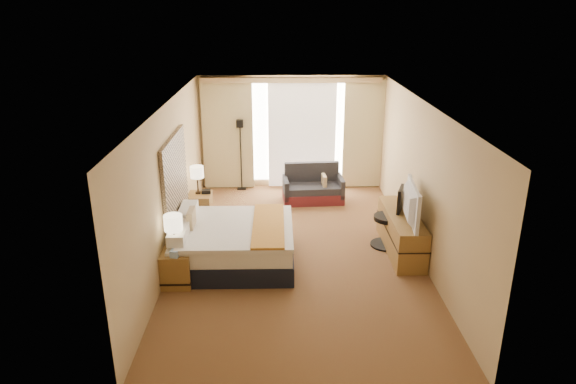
{
  "coord_description": "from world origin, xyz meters",
  "views": [
    {
      "loc": [
        -0.31,
        -8.1,
        4.09
      ],
      "look_at": [
        -0.13,
        0.4,
        0.97
      ],
      "focal_mm": 32.0,
      "sensor_mm": 36.0,
      "label": 1
    }
  ],
  "objects_px": {
    "bed": "(233,243)",
    "lamp_right": "(197,173)",
    "desk_chair": "(391,220)",
    "loveseat": "(313,189)",
    "nightstand_right": "(200,207)",
    "television": "(406,203)",
    "lamp_left": "(173,223)",
    "media_dresser": "(401,232)",
    "floor_lamp": "(240,141)",
    "nightstand_left": "(178,267)"
  },
  "relations": [
    {
      "from": "nightstand_left",
      "to": "media_dresser",
      "type": "relative_size",
      "value": 0.31
    },
    {
      "from": "nightstand_right",
      "to": "bed",
      "type": "bearing_deg",
      "value": -65.93
    },
    {
      "from": "media_dresser",
      "to": "lamp_right",
      "type": "relative_size",
      "value": 3.2
    },
    {
      "from": "media_dresser",
      "to": "loveseat",
      "type": "xyz_separation_m",
      "value": [
        -1.37,
        2.49,
        -0.08
      ]
    },
    {
      "from": "bed",
      "to": "television",
      "type": "relative_size",
      "value": 1.73
    },
    {
      "from": "loveseat",
      "to": "nightstand_right",
      "type": "bearing_deg",
      "value": -159.86
    },
    {
      "from": "lamp_left",
      "to": "television",
      "type": "distance_m",
      "value": 3.73
    },
    {
      "from": "lamp_left",
      "to": "television",
      "type": "bearing_deg",
      "value": 10.84
    },
    {
      "from": "nightstand_right",
      "to": "desk_chair",
      "type": "bearing_deg",
      "value": -19.54
    },
    {
      "from": "nightstand_right",
      "to": "loveseat",
      "type": "relative_size",
      "value": 0.41
    },
    {
      "from": "media_dresser",
      "to": "desk_chair",
      "type": "distance_m",
      "value": 0.29
    },
    {
      "from": "nightstand_right",
      "to": "loveseat",
      "type": "xyz_separation_m",
      "value": [
        2.33,
        1.04,
        -0.01
      ]
    },
    {
      "from": "nightstand_right",
      "to": "media_dresser",
      "type": "height_order",
      "value": "media_dresser"
    },
    {
      "from": "loveseat",
      "to": "television",
      "type": "xyz_separation_m",
      "value": [
        1.32,
        -2.82,
        0.76
      ]
    },
    {
      "from": "loveseat",
      "to": "lamp_right",
      "type": "xyz_separation_m",
      "value": [
        -2.36,
        -0.99,
        0.72
      ]
    },
    {
      "from": "loveseat",
      "to": "lamp_right",
      "type": "relative_size",
      "value": 2.39
    },
    {
      "from": "lamp_left",
      "to": "lamp_right",
      "type": "height_order",
      "value": "lamp_left"
    },
    {
      "from": "desk_chair",
      "to": "lamp_right",
      "type": "distance_m",
      "value": 3.84
    },
    {
      "from": "nightstand_left",
      "to": "bed",
      "type": "distance_m",
      "value": 1.06
    },
    {
      "from": "lamp_right",
      "to": "nightstand_right",
      "type": "bearing_deg",
      "value": -59.32
    },
    {
      "from": "bed",
      "to": "lamp_left",
      "type": "height_order",
      "value": "lamp_left"
    },
    {
      "from": "loveseat",
      "to": "television",
      "type": "bearing_deg",
      "value": -68.76
    },
    {
      "from": "media_dresser",
      "to": "bed",
      "type": "relative_size",
      "value": 0.92
    },
    {
      "from": "media_dresser",
      "to": "floor_lamp",
      "type": "bearing_deg",
      "value": 132.2
    },
    {
      "from": "floor_lamp",
      "to": "lamp_right",
      "type": "bearing_deg",
      "value": -112.29
    },
    {
      "from": "bed",
      "to": "floor_lamp",
      "type": "height_order",
      "value": "floor_lamp"
    },
    {
      "from": "lamp_right",
      "to": "nightstand_left",
      "type": "bearing_deg",
      "value": -89.33
    },
    {
      "from": "loveseat",
      "to": "television",
      "type": "relative_size",
      "value": 1.19
    },
    {
      "from": "television",
      "to": "nightstand_left",
      "type": "bearing_deg",
      "value": 106.91
    },
    {
      "from": "bed",
      "to": "media_dresser",
      "type": "bearing_deg",
      "value": 7.15
    },
    {
      "from": "nightstand_left",
      "to": "lamp_left",
      "type": "distance_m",
      "value": 0.73
    },
    {
      "from": "nightstand_left",
      "to": "bed",
      "type": "height_order",
      "value": "bed"
    },
    {
      "from": "floor_lamp",
      "to": "lamp_right",
      "type": "distance_m",
      "value": 1.95
    },
    {
      "from": "media_dresser",
      "to": "loveseat",
      "type": "height_order",
      "value": "loveseat"
    },
    {
      "from": "bed",
      "to": "desk_chair",
      "type": "bearing_deg",
      "value": 11.42
    },
    {
      "from": "nightstand_left",
      "to": "bed",
      "type": "xyz_separation_m",
      "value": [
        0.81,
        0.69,
        0.07
      ]
    },
    {
      "from": "media_dresser",
      "to": "lamp_left",
      "type": "height_order",
      "value": "lamp_left"
    },
    {
      "from": "media_dresser",
      "to": "lamp_left",
      "type": "relative_size",
      "value": 3.06
    },
    {
      "from": "bed",
      "to": "lamp_left",
      "type": "relative_size",
      "value": 3.32
    },
    {
      "from": "lamp_left",
      "to": "lamp_right",
      "type": "distance_m",
      "value": 2.53
    },
    {
      "from": "loveseat",
      "to": "desk_chair",
      "type": "relative_size",
      "value": 1.19
    },
    {
      "from": "desk_chair",
      "to": "television",
      "type": "bearing_deg",
      "value": -58.21
    },
    {
      "from": "floor_lamp",
      "to": "lamp_left",
      "type": "distance_m",
      "value": 4.39
    },
    {
      "from": "media_dresser",
      "to": "bed",
      "type": "xyz_separation_m",
      "value": [
        -2.89,
        -0.36,
        -0.0
      ]
    },
    {
      "from": "bed",
      "to": "floor_lamp",
      "type": "relative_size",
      "value": 1.19
    },
    {
      "from": "loveseat",
      "to": "lamp_right",
      "type": "height_order",
      "value": "lamp_right"
    },
    {
      "from": "bed",
      "to": "lamp_right",
      "type": "xyz_separation_m",
      "value": [
        -0.84,
        1.86,
        0.64
      ]
    },
    {
      "from": "bed",
      "to": "floor_lamp",
      "type": "xyz_separation_m",
      "value": [
        -0.1,
        3.66,
        0.82
      ]
    },
    {
      "from": "floor_lamp",
      "to": "desk_chair",
      "type": "xyz_separation_m",
      "value": [
        2.84,
        -3.11,
        -0.66
      ]
    },
    {
      "from": "bed",
      "to": "desk_chair",
      "type": "xyz_separation_m",
      "value": [
        2.74,
        0.55,
        0.16
      ]
    }
  ]
}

